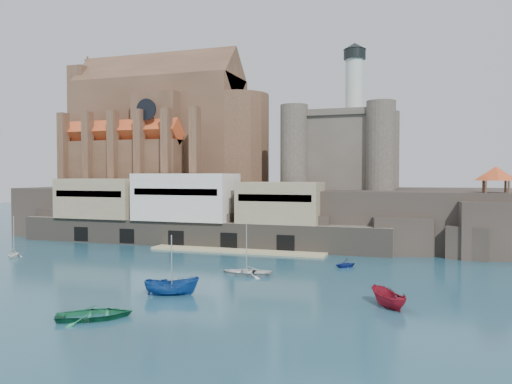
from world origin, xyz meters
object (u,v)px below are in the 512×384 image
object	(u,v)px
pavilion	(496,175)
boat_2	(172,295)
castle_keep	(343,147)
church	(166,133)

from	to	relation	value
pavilion	boat_2	xyz separation A→B (m)	(-36.11, -38.05, -12.73)
castle_keep	pavilion	bearing A→B (deg)	-30.18
church	castle_keep	distance (m)	40.39
church	pavilion	world-z (taller)	church
church	boat_2	world-z (taller)	church
castle_keep	church	bearing A→B (deg)	178.89
boat_2	church	bearing A→B (deg)	6.98
pavilion	boat_2	world-z (taller)	pavilion
church	boat_2	xyz separation A→B (m)	(30.02, -53.90, -22.13)
church	pavilion	size ratio (longest dim) A/B	7.34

